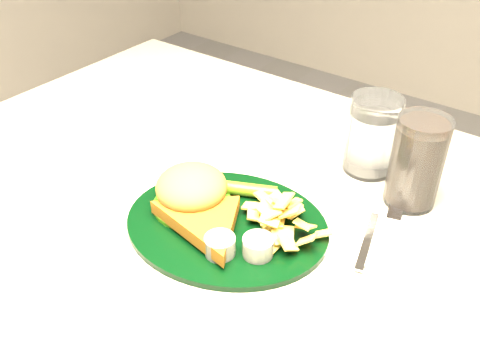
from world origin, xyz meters
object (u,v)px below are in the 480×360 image
object	(u,v)px
dinner_plate	(226,209)
water_glass	(372,135)
fork_napkin	(370,237)
cola_glass	(417,162)

from	to	relation	value
dinner_plate	water_glass	size ratio (longest dim) A/B	2.27
fork_napkin	water_glass	bearing A→B (deg)	101.89
cola_glass	fork_napkin	xyz separation A→B (m)	(-0.01, -0.11, -0.06)
dinner_plate	fork_napkin	size ratio (longest dim) A/B	1.82
dinner_plate	cola_glass	size ratio (longest dim) A/B	2.07
dinner_plate	water_glass	bearing A→B (deg)	54.76
water_glass	cola_glass	bearing A→B (deg)	-25.70
water_glass	dinner_plate	bearing A→B (deg)	-110.25
dinner_plate	fork_napkin	distance (m)	0.20
dinner_plate	cola_glass	xyz separation A→B (m)	(0.18, 0.21, 0.04)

